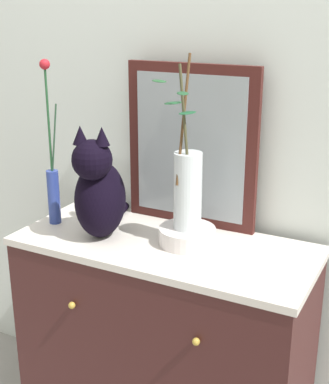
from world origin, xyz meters
TOP-DOWN VIEW (x-y plane):
  - wall_back at (0.00, 0.30)m, footprint 4.40×0.08m
  - sideboard at (0.00, -0.00)m, footprint 1.02×0.47m
  - mirror_leaning at (-0.00, 0.20)m, footprint 0.49×0.03m
  - cat_sitting at (-0.22, -0.06)m, footprint 0.21×0.39m
  - vase_slim_green at (-0.44, -0.03)m, footprint 0.06×0.04m
  - bowl_porcelain at (0.07, 0.03)m, footprint 0.19×0.19m
  - vase_glass_clear at (0.07, 0.02)m, footprint 0.19×0.15m

SIDE VIEW (x-z plane):
  - sideboard at x=0.00m, z-range 0.00..0.83m
  - bowl_porcelain at x=0.07m, z-range 0.83..0.89m
  - vase_slim_green at x=-0.44m, z-range 0.70..1.29m
  - cat_sitting at x=-0.22m, z-range 0.80..1.20m
  - vase_glass_clear at x=0.07m, z-range 0.75..1.31m
  - mirror_leaning at x=0.00m, z-range 0.83..1.41m
  - wall_back at x=0.00m, z-range 0.00..2.60m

